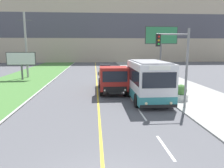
{
  "coord_description": "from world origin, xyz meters",
  "views": [
    {
      "loc": [
        -0.24,
        -5.4,
        4.29
      ],
      "look_at": [
        1.1,
        11.35,
        1.4
      ],
      "focal_mm": 35.0,
      "sensor_mm": 36.0,
      "label": 1
    }
  ],
  "objects": [
    {
      "name": "dump_truck",
      "position": [
        1.43,
        14.44,
        1.26
      ],
      "size": [
        2.54,
        6.7,
        2.53
      ],
      "color": "black",
      "rests_on": "ground_plane"
    },
    {
      "name": "city_bus",
      "position": [
        3.96,
        11.07,
        1.61
      ],
      "size": [
        2.73,
        5.59,
        3.19
      ],
      "color": "silver",
      "rests_on": "ground_plane"
    },
    {
      "name": "apartment_block_background",
      "position": [
        0.0,
        58.97,
        9.38
      ],
      "size": [
        80.0,
        8.04,
        18.76
      ],
      "color": "#BCAD93",
      "rests_on": "ground_plane"
    },
    {
      "name": "billboard_large",
      "position": [
        9.01,
        24.77,
        5.47
      ],
      "size": [
        4.54,
        0.24,
        7.02
      ],
      "color": "#59595B",
      "rests_on": "ground_plane"
    },
    {
      "name": "planter_round_near",
      "position": [
        6.57,
        11.04,
        0.63
      ],
      "size": [
        1.14,
        1.14,
        1.26
      ],
      "color": "silver",
      "rests_on": "sidewalk_right"
    },
    {
      "name": "planter_round_second",
      "position": [
        6.59,
        15.99,
        0.59
      ],
      "size": [
        1.03,
        1.03,
        1.17
      ],
      "color": "silver",
      "rests_on": "sidewalk_right"
    },
    {
      "name": "car_distant",
      "position": [
        1.42,
        29.78,
        0.69
      ],
      "size": [
        1.8,
        4.3,
        1.45
      ],
      "color": "silver",
      "rests_on": "ground_plane"
    },
    {
      "name": "traffic_light_mast",
      "position": [
        5.36,
        9.0,
        3.51
      ],
      "size": [
        2.28,
        0.32,
        5.5
      ],
      "color": "slate",
      "rests_on": "ground_plane"
    },
    {
      "name": "utility_pole_far",
      "position": [
        -9.6,
        25.85,
        4.49
      ],
      "size": [
        1.8,
        0.28,
        8.86
      ],
      "color": "#9E9E99",
      "rests_on": "ground_plane"
    },
    {
      "name": "billboard_small",
      "position": [
        -9.65,
        23.62,
        2.62
      ],
      "size": [
        3.67,
        0.24,
        3.6
      ],
      "color": "#59595B",
      "rests_on": "ground_plane"
    },
    {
      "name": "lane_marking_centre",
      "position": [
        0.41,
        2.89,
        0.0
      ],
      "size": [
        2.88,
        140.0,
        0.01
      ],
      "color": "gold",
      "rests_on": "ground_plane"
    }
  ]
}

